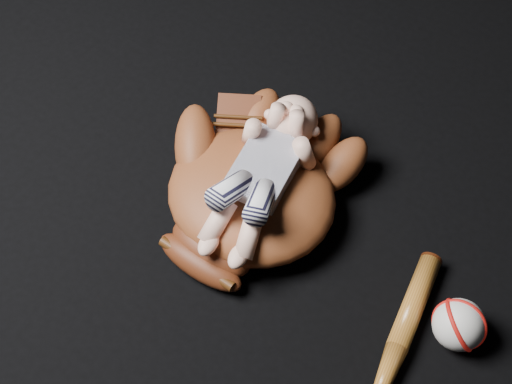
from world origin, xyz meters
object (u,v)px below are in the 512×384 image
newborn_baby (258,177)px  baseball_bat (392,360)px  baseball_glove (251,190)px  baseball (459,325)px

newborn_baby → baseball_bat: 0.36m
baseball_bat → newborn_baby: bearing=162.9°
baseball_glove → baseball: baseball_glove is taller
newborn_baby → baseball: size_ratio=3.97×
newborn_baby → baseball_bat: bearing=-27.8°
newborn_baby → baseball: bearing=-10.9°
baseball_glove → baseball: bearing=-0.2°
baseball_glove → baseball_bat: baseball_glove is taller
baseball → newborn_baby: bearing=179.8°
newborn_baby → baseball_bat: (0.34, -0.10, -0.10)m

